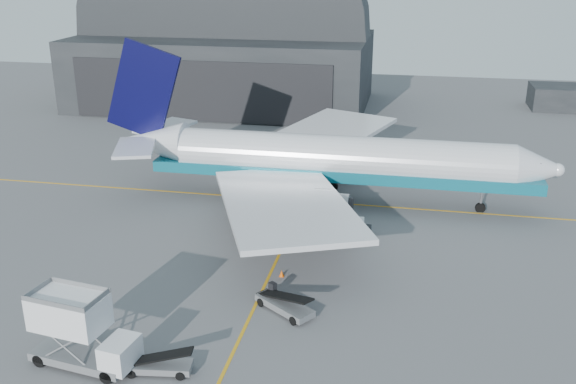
% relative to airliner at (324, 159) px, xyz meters
% --- Properties ---
extents(ground, '(200.00, 200.00, 0.00)m').
position_rel_airliner_xyz_m(ground, '(-1.95, -20.48, -4.78)').
color(ground, '#565659').
rests_on(ground, ground).
extents(taxi_lines, '(80.00, 42.12, 0.02)m').
position_rel_airliner_xyz_m(taxi_lines, '(-1.95, -7.81, -4.77)').
color(taxi_lines, orange).
rests_on(taxi_lines, ground).
extents(hangar, '(50.00, 28.30, 28.00)m').
position_rel_airliner_xyz_m(hangar, '(-23.95, 44.47, 4.76)').
color(hangar, black).
rests_on(hangar, ground).
extents(distant_bldg_a, '(14.00, 8.00, 4.00)m').
position_rel_airliner_xyz_m(distant_bldg_a, '(36.05, 51.52, -4.78)').
color(distant_bldg_a, black).
rests_on(distant_bldg_a, ground).
extents(airliner, '(48.71, 47.23, 17.09)m').
position_rel_airliner_xyz_m(airliner, '(0.00, 0.00, 0.00)').
color(airliner, white).
rests_on(airliner, ground).
extents(catering_truck, '(7.50, 3.70, 4.94)m').
position_rel_airliner_xyz_m(catering_truck, '(-11.29, -32.41, -2.28)').
color(catering_truck, slate).
rests_on(catering_truck, ground).
extents(pushback_tug, '(4.10, 2.43, 1.89)m').
position_rel_airliner_xyz_m(pushback_tug, '(3.93, -9.04, -4.07)').
color(pushback_tug, black).
rests_on(pushback_tug, ground).
extents(belt_loader_a, '(4.72, 2.10, 1.77)m').
position_rel_airliner_xyz_m(belt_loader_a, '(-6.15, -32.30, -4.24)').
color(belt_loader_a, slate).
rests_on(belt_loader_a, ground).
extents(belt_loader_b, '(4.99, 4.24, 2.01)m').
position_rel_airliner_xyz_m(belt_loader_b, '(0.39, -23.37, -4.16)').
color(belt_loader_b, slate).
rests_on(belt_loader_b, ground).
extents(traffic_cone, '(0.40, 0.40, 0.57)m').
position_rel_airliner_xyz_m(traffic_cone, '(-0.92, -17.96, -4.51)').
color(traffic_cone, '#FF5C08').
rests_on(traffic_cone, ground).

